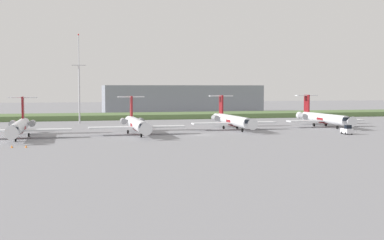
{
  "coord_description": "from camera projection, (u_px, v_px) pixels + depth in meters",
  "views": [
    {
      "loc": [
        -30.2,
        -115.87,
        11.2
      ],
      "look_at": [
        0.0,
        8.91,
        3.0
      ],
      "focal_mm": 47.62,
      "sensor_mm": 36.0,
      "label": 1
    }
  ],
  "objects": [
    {
      "name": "regional_jet_third",
      "position": [
        232.0,
        120.0,
        135.96
      ],
      "size": [
        22.81,
        31.0,
        9.0
      ],
      "color": "silver",
      "rests_on": "ground"
    },
    {
      "name": "baggage_tug",
      "position": [
        347.0,
        130.0,
        121.79
      ],
      "size": [
        1.72,
        3.2,
        2.3
      ],
      "color": "silver",
      "rests_on": "ground"
    },
    {
      "name": "safety_cone_rear_marker",
      "position": [
        26.0,
        146.0,
        94.82
      ],
      "size": [
        0.44,
        0.44,
        0.55
      ],
      "primitive_type": "cone",
      "color": "orange",
      "rests_on": "ground"
    },
    {
      "name": "regional_jet_nearest",
      "position": [
        19.0,
        127.0,
        112.95
      ],
      "size": [
        22.81,
        31.0,
        9.0
      ],
      "color": "silver",
      "rests_on": "ground"
    },
    {
      "name": "distant_hangar",
      "position": [
        182.0,
        99.0,
        229.17
      ],
      "size": [
        69.92,
        22.48,
        12.18
      ],
      "primitive_type": "cube",
      "color": "gray",
      "rests_on": "ground"
    },
    {
      "name": "antenna_mast",
      "position": [
        79.0,
        87.0,
        157.18
      ],
      "size": [
        4.4,
        0.5,
        27.69
      ],
      "color": "#B2B2B7",
      "rests_on": "ground"
    },
    {
      "name": "ground_plane",
      "position": [
        175.0,
        126.0,
        149.3
      ],
      "size": [
        500.0,
        500.0,
        0.0
      ],
      "primitive_type": "plane",
      "color": "gray"
    },
    {
      "name": "regional_jet_second",
      "position": [
        137.0,
        124.0,
        122.03
      ],
      "size": [
        22.81,
        31.0,
        9.0
      ],
      "color": "silver",
      "rests_on": "ground"
    },
    {
      "name": "safety_cone_mid_marker",
      "position": [
        12.0,
        146.0,
        94.52
      ],
      "size": [
        0.44,
        0.44,
        0.55
      ],
      "primitive_type": "cone",
      "color": "orange",
      "rests_on": "ground"
    },
    {
      "name": "grass_berm",
      "position": [
        154.0,
        116.0,
        186.71
      ],
      "size": [
        320.0,
        20.0,
        1.72
      ],
      "primitive_type": "cube",
      "color": "#597542",
      "rests_on": "ground"
    },
    {
      "name": "regional_jet_fourth",
      "position": [
        323.0,
        118.0,
        145.49
      ],
      "size": [
        22.81,
        31.0,
        9.0
      ],
      "color": "silver",
      "rests_on": "ground"
    }
  ]
}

